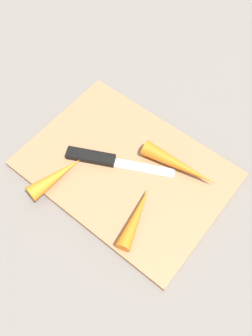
# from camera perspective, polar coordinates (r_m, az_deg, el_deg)

# --- Properties ---
(ground_plane) EXTENTS (1.40, 1.40, 0.00)m
(ground_plane) POSITION_cam_1_polar(r_m,az_deg,el_deg) (0.67, 0.00, -0.51)
(ground_plane) COLOR slate
(cutting_board) EXTENTS (0.36, 0.26, 0.01)m
(cutting_board) POSITION_cam_1_polar(r_m,az_deg,el_deg) (0.66, 0.00, -0.26)
(cutting_board) COLOR #99704C
(cutting_board) RESTS_ON ground_plane
(knife) EXTENTS (0.19, 0.11, 0.01)m
(knife) POSITION_cam_1_polar(r_m,az_deg,el_deg) (0.66, -4.44, 1.55)
(knife) COLOR #B7B7BC
(knife) RESTS_ON cutting_board
(carrot_longest) EXTENTS (0.15, 0.05, 0.03)m
(carrot_longest) POSITION_cam_1_polar(r_m,az_deg,el_deg) (0.65, 8.40, 0.44)
(carrot_longest) COLOR orange
(carrot_longest) RESTS_ON cutting_board
(carrot_shortest) EXTENTS (0.05, 0.11, 0.03)m
(carrot_shortest) POSITION_cam_1_polar(r_m,az_deg,el_deg) (0.65, -10.99, -1.35)
(carrot_shortest) COLOR orange
(carrot_shortest) RESTS_ON cutting_board
(carrot_medium) EXTENTS (0.06, 0.12, 0.03)m
(carrot_medium) POSITION_cam_1_polar(r_m,az_deg,el_deg) (0.60, 1.62, -7.64)
(carrot_medium) COLOR orange
(carrot_medium) RESTS_ON cutting_board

